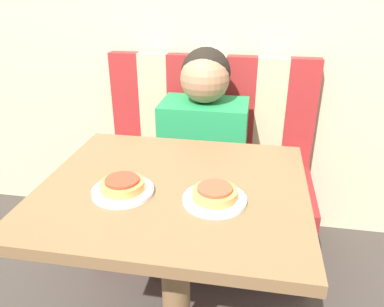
{
  "coord_description": "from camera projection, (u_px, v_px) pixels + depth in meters",
  "views": [
    {
      "loc": [
        0.23,
        -0.97,
        1.32
      ],
      "look_at": [
        0.0,
        0.33,
        0.71
      ],
      "focal_mm": 35.0,
      "sensor_mm": 36.0,
      "label": 1
    }
  ],
  "objects": [
    {
      "name": "dining_table",
      "position": [
        174.0,
        216.0,
        1.19
      ],
      "size": [
        0.81,
        0.71,
        0.75
      ],
      "color": "brown",
      "rests_on": "ground_plane"
    },
    {
      "name": "plate_right",
      "position": [
        215.0,
        200.0,
        1.05
      ],
      "size": [
        0.18,
        0.18,
        0.01
      ],
      "color": "white",
      "rests_on": "dining_table"
    },
    {
      "name": "booth_seat",
      "position": [
        203.0,
        213.0,
        1.95
      ],
      "size": [
        1.06,
        0.54,
        0.43
      ],
      "color": "maroon",
      "rests_on": "ground_plane"
    },
    {
      "name": "plate_left",
      "position": [
        123.0,
        191.0,
        1.1
      ],
      "size": [
        0.18,
        0.18,
        0.01
      ],
      "color": "white",
      "rests_on": "dining_table"
    },
    {
      "name": "pizza_right",
      "position": [
        215.0,
        193.0,
        1.04
      ],
      "size": [
        0.13,
        0.13,
        0.03
      ],
      "color": "#C68E47",
      "rests_on": "plate_right"
    },
    {
      "name": "pizza_left",
      "position": [
        122.0,
        184.0,
        1.09
      ],
      "size": [
        0.13,
        0.13,
        0.03
      ],
      "color": "#C68E47",
      "rests_on": "plate_left"
    },
    {
      "name": "person",
      "position": [
        204.0,
        119.0,
        1.73
      ],
      "size": [
        0.4,
        0.27,
        0.62
      ],
      "color": "#1E8447",
      "rests_on": "booth_seat"
    },
    {
      "name": "booth_backrest",
      "position": [
        211.0,
        109.0,
        1.95
      ],
      "size": [
        1.06,
        0.07,
        0.55
      ],
      "color": "maroon",
      "rests_on": "booth_seat"
    }
  ]
}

